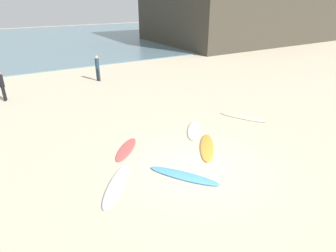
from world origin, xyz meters
The scene contains 11 objects.
ground_plane centered at (0.00, 0.00, 0.00)m, with size 120.00×120.00×0.00m, color beige.
ocean_water centered at (0.00, 38.05, 0.04)m, with size 120.00×40.00×0.08m, color slate.
coastal_headland centered at (25.12, 24.39, 5.30)m, with size 23.49×16.08×10.61m, color #3D382D.
surfboard_0 centered at (1.66, 2.53, 0.04)m, with size 0.58×2.11×0.07m, color silver.
surfboard_1 centered at (-0.82, -0.31, 0.04)m, with size 0.50×2.58×0.09m, color #4E9AD8.
surfboard_2 centered at (-1.77, 2.49, 0.03)m, with size 0.55×1.99×0.07m, color #DF5250.
surfboard_3 centered at (-3.01, 0.40, 0.04)m, with size 0.55×2.52×0.09m, color white.
surfboard_4 centered at (1.15, 0.90, 0.04)m, with size 0.55×2.39×0.09m, color orange.
surfboard_5 centered at (4.77, 2.48, 0.03)m, with size 0.49×2.46×0.07m, color #EFEDBD.
beachgoer_mid centered at (0.67, 13.20, 1.05)m, with size 0.38×0.38×1.86m.
beachgoer_far centered at (-5.56, 11.87, 1.00)m, with size 0.34×0.34×1.78m.
Camera 1 is at (-5.55, -7.07, 5.70)m, focal length 30.31 mm.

